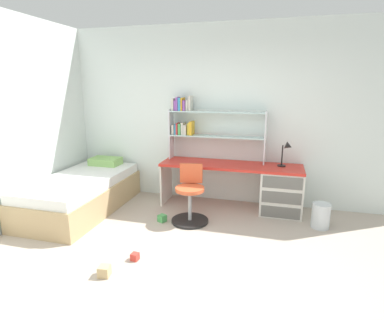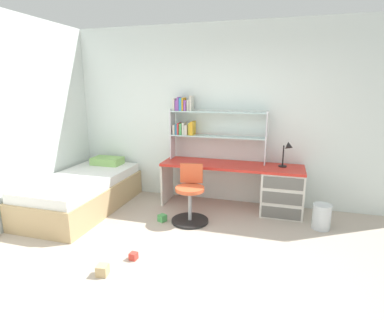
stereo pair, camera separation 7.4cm
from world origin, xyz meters
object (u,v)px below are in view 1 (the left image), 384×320
toy_block_red_1 (135,257)px  bookshelf_hutch (201,123)px  swivel_chair (190,200)px  desk (267,186)px  waste_bin (321,216)px  bed_platform (82,193)px  toy_block_natural_2 (104,271)px  desk_lamp (287,150)px  toy_block_green_0 (162,218)px

toy_block_red_1 → bookshelf_hutch: bearing=82.1°
swivel_chair → toy_block_red_1: bearing=-105.5°
swivel_chair → desk: bearing=32.1°
bookshelf_hutch → desk: bearing=-9.0°
desk → waste_bin: 0.85m
bed_platform → toy_block_red_1: bearing=-38.0°
bookshelf_hutch → bed_platform: 2.13m
bookshelf_hutch → toy_block_natural_2: 2.64m
desk → waste_bin: size_ratio=6.30×
bookshelf_hutch → bed_platform: bookshelf_hutch is taller
bookshelf_hutch → toy_block_natural_2: (-0.44, -2.29, -1.24)m
bookshelf_hutch → desk_lamp: 1.36m
toy_block_green_0 → swivel_chair: bearing=19.2°
desk → bed_platform: 2.81m
swivel_chair → toy_block_red_1: size_ratio=10.13×
desk → bed_platform: (-2.73, -0.69, -0.12)m
bed_platform → toy_block_green_0: (1.33, -0.09, -0.22)m
toy_block_natural_2 → bed_platform: bearing=130.4°
toy_block_natural_2 → desk_lamp: bearing=51.0°
swivel_chair → bed_platform: (-1.70, -0.04, -0.05)m
bed_platform → toy_block_red_1: size_ratio=25.06×
bookshelf_hutch → toy_block_red_1: (-0.27, -1.94, -1.25)m
bed_platform → toy_block_red_1: bed_platform is taller
toy_block_green_0 → desk_lamp: bearing=26.3°
bookshelf_hutch → toy_block_red_1: bearing=-97.9°
bed_platform → waste_bin: 3.46m
bed_platform → waste_bin: (3.45, 0.30, -0.10)m
bed_platform → desk_lamp: bearing=13.7°
desk_lamp → swivel_chair: (-1.27, -0.68, -0.64)m
waste_bin → toy_block_green_0: (-2.12, -0.39, -0.12)m
waste_bin → toy_block_natural_2: (-2.22, -1.74, -0.11)m
toy_block_red_1 → swivel_chair: bearing=74.5°
desk → bookshelf_hutch: (-1.07, 0.17, 0.90)m
toy_block_natural_2 → toy_block_red_1: bearing=64.4°
bed_platform → swivel_chair: bearing=1.4°
toy_block_red_1 → waste_bin: bearing=34.1°
swivel_chair → bed_platform: size_ratio=0.40×
bookshelf_hutch → toy_block_green_0: bookshelf_hutch is taller
swivel_chair → toy_block_natural_2: 1.58m
bookshelf_hutch → toy_block_natural_2: size_ratio=13.77×
swivel_chair → toy_block_natural_2: swivel_chair is taller
swivel_chair → waste_bin: (1.74, 0.26, -0.15)m
swivel_chair → toy_block_green_0: 0.48m
desk_lamp → waste_bin: size_ratio=1.13×
swivel_chair → toy_block_red_1: swivel_chair is taller
desk → toy_block_green_0: (-1.40, -0.77, -0.34)m
desk_lamp → toy_block_green_0: bearing=-153.7°
swivel_chair → toy_block_natural_2: size_ratio=7.28×
desk → toy_block_natural_2: size_ratio=19.42×
swivel_chair → desk_lamp: bearing=28.2°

